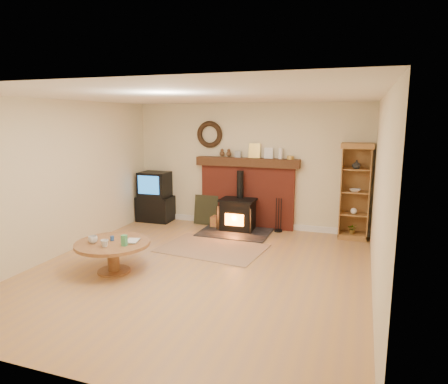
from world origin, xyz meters
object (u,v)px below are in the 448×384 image
at_px(curio_cabinet, 355,191).
at_px(coffee_table, 113,248).
at_px(wood_stove, 237,216).
at_px(tv_unit, 155,198).

relative_size(curio_cabinet, coffee_table, 1.65).
height_order(wood_stove, curio_cabinet, curio_cabinet).
distance_m(tv_unit, coffee_table, 3.08).
bearing_deg(curio_cabinet, wood_stove, -172.81).
bearing_deg(curio_cabinet, tv_unit, -178.86).
xyz_separation_m(tv_unit, coffee_table, (0.90, -2.94, -0.15)).
height_order(curio_cabinet, coffee_table, curio_cabinet).
bearing_deg(wood_stove, curio_cabinet, 7.19).
distance_m(curio_cabinet, coffee_table, 4.56).
bearing_deg(coffee_table, curio_cabinet, 41.94).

